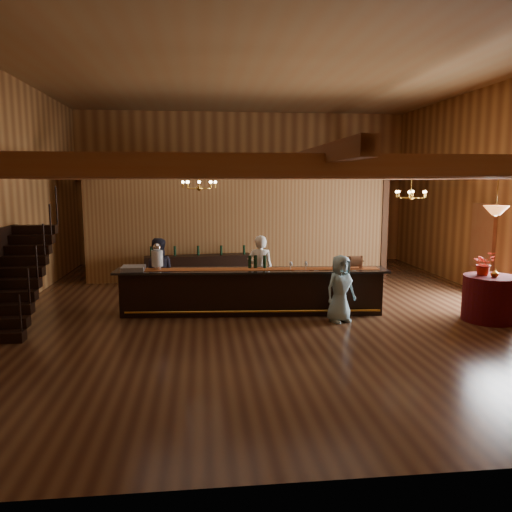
{
  "coord_description": "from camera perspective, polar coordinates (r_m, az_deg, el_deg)",
  "views": [
    {
      "loc": [
        -1.58,
        -11.56,
        3.0
      ],
      "look_at": [
        -0.26,
        0.4,
        1.21
      ],
      "focal_mm": 35.0,
      "sensor_mm": 36.0,
      "label": 1
    }
  ],
  "objects": [
    {
      "name": "staff_second",
      "position": [
        12.04,
        -11.18,
        -1.98
      ],
      "size": [
        0.83,
        0.66,
        1.69
      ],
      "primitive_type": "imported",
      "rotation": [
        0.0,
        0.0,
        3.16
      ],
      "color": "#222231",
      "rests_on": "floor"
    },
    {
      "name": "table_flowers",
      "position": [
        11.92,
        24.59,
        -0.75
      ],
      "size": [
        0.53,
        0.48,
        0.52
      ],
      "primitive_type": "imported",
      "rotation": [
        0.0,
        0.0,
        0.16
      ],
      "color": "#B52111",
      "rests_on": "round_table"
    },
    {
      "name": "bar_bottle_0",
      "position": [
        11.42,
        -0.72,
        -0.69
      ],
      "size": [
        0.07,
        0.07,
        0.3
      ],
      "primitive_type": "cylinder",
      "color": "black",
      "rests_on": "tasting_bar"
    },
    {
      "name": "support_posts",
      "position": [
        11.25,
        1.83,
        1.33
      ],
      "size": [
        9.2,
        10.2,
        3.2
      ],
      "color": "brown",
      "rests_on": "floor"
    },
    {
      "name": "table_vase",
      "position": [
        11.79,
        25.63,
        -1.53
      ],
      "size": [
        0.17,
        0.17,
        0.27
      ],
      "primitive_type": "imported",
      "rotation": [
        0.0,
        0.0,
        -0.34
      ],
      "color": "#BF8A2D",
      "rests_on": "round_table"
    },
    {
      "name": "beverage_dispenser",
      "position": [
        11.47,
        -11.23,
        -0.12
      ],
      "size": [
        0.26,
        0.26,
        0.6
      ],
      "color": "silver",
      "rests_on": "tasting_bar"
    },
    {
      "name": "chandelier_right",
      "position": [
        13.26,
        17.29,
        6.79
      ],
      "size": [
        0.8,
        0.8,
        0.66
      ],
      "color": "#BF8A2D",
      "rests_on": "beam_grid"
    },
    {
      "name": "pendant_lamp",
      "position": [
        11.74,
        25.75,
        4.73
      ],
      "size": [
        0.52,
        0.52,
        0.9
      ],
      "color": "#BF8A2D",
      "rests_on": "beam_grid"
    },
    {
      "name": "wall_right",
      "position": [
        13.82,
        27.16,
        6.52
      ],
      "size": [
        0.1,
        14.0,
        5.5
      ],
      "primitive_type": "cube",
      "color": "#A36E37",
      "rests_on": "floor"
    },
    {
      "name": "backroom_boxes",
      "position": [
        17.28,
        -1.95,
        0.25
      ],
      "size": [
        4.1,
        0.6,
        1.1
      ],
      "color": "black",
      "rests_on": "floor"
    },
    {
      "name": "partition_wall",
      "position": [
        15.16,
        -2.18,
        2.99
      ],
      "size": [
        9.0,
        0.18,
        3.1
      ],
      "primitive_type": "cube",
      "color": "olive",
      "rests_on": "floor"
    },
    {
      "name": "floor",
      "position": [
        12.04,
        1.46,
        -5.95
      ],
      "size": [
        14.0,
        14.0,
        0.0
      ],
      "primitive_type": "plane",
      "color": "#54341E",
      "rests_on": "ground"
    },
    {
      "name": "bar_bottle_3",
      "position": [
        11.43,
        0.99,
        -0.68
      ],
      "size": [
        0.07,
        0.07,
        0.3
      ],
      "primitive_type": "cylinder",
      "color": "black",
      "rests_on": "tasting_bar"
    },
    {
      "name": "raffle_drum",
      "position": [
        11.56,
        11.26,
        -0.61
      ],
      "size": [
        0.34,
        0.24,
        0.3
      ],
      "color": "brown",
      "rests_on": "tasting_bar"
    },
    {
      "name": "backbar_shelf",
      "position": [
        14.75,
        -6.59,
        -1.59
      ],
      "size": [
        3.13,
        0.81,
        0.87
      ],
      "primitive_type": "cube",
      "rotation": [
        0.0,
        0.0,
        0.11
      ],
      "color": "black",
      "rests_on": "floor"
    },
    {
      "name": "guest",
      "position": [
        10.88,
        9.62,
        -3.69
      ],
      "size": [
        0.83,
        0.69,
        1.46
      ],
      "primitive_type": "imported",
      "rotation": [
        0.0,
        0.0,
        0.38
      ],
      "color": "#8EBAC6",
      "rests_on": "floor"
    },
    {
      "name": "chandelier_left",
      "position": [
        11.95,
        -6.51,
        8.13
      ],
      "size": [
        0.8,
        0.8,
        0.42
      ],
      "color": "#BF8A2D",
      "rests_on": "beam_grid"
    },
    {
      "name": "bartender",
      "position": [
        12.13,
        0.49,
        -1.66
      ],
      "size": [
        0.71,
        0.54,
        1.73
      ],
      "primitive_type": "imported",
      "rotation": [
        0.0,
        0.0,
        2.92
      ],
      "color": "white",
      "rests_on": "floor"
    },
    {
      "name": "wall_front",
      "position": [
        4.83,
        12.86,
        5.3
      ],
      "size": [
        12.0,
        0.1,
        5.5
      ],
      "primitive_type": "cube",
      "color": "#A36E37",
      "rests_on": "floor"
    },
    {
      "name": "round_table",
      "position": [
        11.99,
        25.17,
        -4.4
      ],
      "size": [
        1.14,
        1.14,
        0.99
      ],
      "primitive_type": "cylinder",
      "color": "#390610",
      "rests_on": "floor"
    },
    {
      "name": "bar_bottle_1",
      "position": [
        11.42,
        -0.08,
        -0.69
      ],
      "size": [
        0.07,
        0.07,
        0.3
      ],
      "primitive_type": "cylinder",
      "color": "black",
      "rests_on": "tasting_bar"
    },
    {
      "name": "glass_rack_tray",
      "position": [
        11.51,
        -13.85,
        -1.37
      ],
      "size": [
        0.5,
        0.5,
        0.1
      ],
      "primitive_type": "cube",
      "color": "gray",
      "rests_on": "tasting_bar"
    },
    {
      "name": "staircase",
      "position": [
        11.66,
        -25.59,
        -2.24
      ],
      "size": [
        1.0,
        2.8,
        2.0
      ],
      "color": "black",
      "rests_on": "floor"
    },
    {
      "name": "wall_back",
      "position": [
        18.62,
        -1.43,
        7.71
      ],
      "size": [
        12.0,
        0.1,
        5.5
      ],
      "primitive_type": "cube",
      "color": "#A36E37",
      "rests_on": "floor"
    },
    {
      "name": "window_right_back",
      "position": [
        14.71,
        24.56,
        2.06
      ],
      "size": [
        0.12,
        1.05,
        1.75
      ],
      "primitive_type": "cube",
      "color": "white",
      "rests_on": "wall_right"
    },
    {
      "name": "tasting_bar",
      "position": [
        11.43,
        -0.49,
        -4.04
      ],
      "size": [
        6.22,
        1.23,
        1.04
      ],
      "rotation": [
        0.0,
        0.0,
        -0.07
      ],
      "color": "black",
      "rests_on": "floor"
    },
    {
      "name": "bar_bottle_2",
      "position": [
        11.42,
        -0.06,
        -0.69
      ],
      "size": [
        0.07,
        0.07,
        0.3
      ],
      "primitive_type": "cylinder",
      "color": "black",
      "rests_on": "tasting_bar"
    },
    {
      "name": "floor_plant",
      "position": [
        16.22,
        9.95,
        -0.11
      ],
      "size": [
        0.79,
        0.69,
        1.23
      ],
      "primitive_type": "imported",
      "rotation": [
        0.0,
        0.0,
        0.24
      ],
      "color": "#2D7327",
      "rests_on": "floor"
    },
    {
      "name": "ceiling",
      "position": [
        11.93,
        1.56,
        20.58
      ],
      "size": [
        14.0,
        14.0,
        0.0
      ],
      "primitive_type": "plane",
      "rotation": [
        3.14,
        0.0,
        0.0
      ],
      "color": "olive",
      "rests_on": "wall_back"
    },
    {
      "name": "beam_grid",
      "position": [
        12.17,
        1.19,
        9.61
      ],
      "size": [
        11.9,
        13.9,
        0.39
      ],
      "color": "brown",
      "rests_on": "wall_left"
    }
  ]
}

